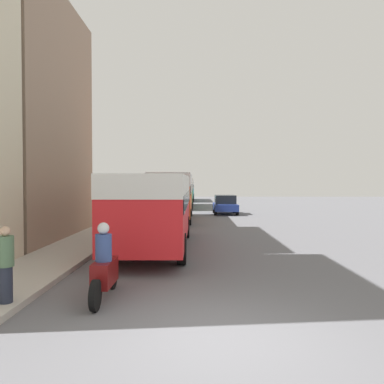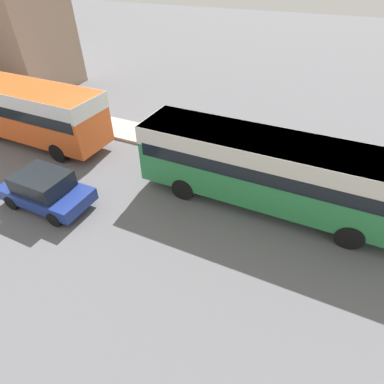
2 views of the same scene
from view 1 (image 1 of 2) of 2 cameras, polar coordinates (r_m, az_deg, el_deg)
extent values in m
plane|color=slate|center=(6.77, 4.40, -21.25)|extent=(120.00, 120.00, 0.00)
cube|color=gray|center=(18.99, -26.54, 9.89)|extent=(5.52, 8.12, 10.86)
cube|color=red|center=(14.73, -5.55, -2.14)|extent=(2.45, 9.13, 2.35)
cube|color=white|center=(14.70, -5.56, 1.06)|extent=(2.48, 9.18, 0.71)
cube|color=black|center=(14.71, -5.56, -1.00)|extent=(2.50, 8.77, 0.52)
cylinder|color=black|center=(17.78, -8.19, -5.32)|extent=(0.28, 1.00, 1.00)
cylinder|color=black|center=(17.58, -0.87, -5.38)|extent=(0.28, 1.00, 1.00)
cylinder|color=black|center=(12.27, -12.29, -8.44)|extent=(0.28, 1.00, 1.00)
cylinder|color=black|center=(11.98, -1.58, -8.66)|extent=(0.28, 1.00, 1.00)
cube|color=#EA5B23|center=(25.48, -2.94, -0.23)|extent=(2.50, 9.12, 2.66)
cube|color=white|center=(25.46, -2.94, 1.87)|extent=(2.53, 9.17, 0.80)
cube|color=black|center=(25.47, -2.94, 0.52)|extent=(2.55, 8.75, 0.59)
cylinder|color=black|center=(28.45, -4.90, -2.73)|extent=(0.28, 1.00, 1.00)
cylinder|color=black|center=(28.32, -0.26, -2.74)|extent=(0.28, 1.00, 1.00)
cylinder|color=black|center=(22.85, -6.27, -3.78)|extent=(0.28, 1.00, 1.00)
cylinder|color=black|center=(22.69, -0.47, -3.81)|extent=(0.28, 1.00, 1.00)
cube|color=#2D8447|center=(38.72, -1.68, 0.29)|extent=(2.41, 10.70, 2.54)
cube|color=silver|center=(38.71, -1.68, 1.61)|extent=(2.44, 10.75, 0.76)
cube|color=black|center=(38.71, -1.68, 0.76)|extent=(2.46, 10.27, 0.56)
cylinder|color=black|center=(42.13, -3.01, -1.33)|extent=(0.28, 1.00, 1.00)
cylinder|color=black|center=(42.05, 0.01, -1.34)|extent=(0.28, 1.00, 1.00)
cylinder|color=black|center=(35.52, -3.68, -1.87)|extent=(0.28, 1.00, 1.00)
cylinder|color=black|center=(35.43, -0.10, -1.88)|extent=(0.28, 1.00, 1.00)
cube|color=teal|center=(52.14, -1.09, 0.55)|extent=(2.44, 9.90, 2.42)
cube|color=white|center=(52.13, -1.09, 1.48)|extent=(2.46, 9.95, 0.73)
cube|color=black|center=(52.14, -1.09, 0.89)|extent=(2.49, 9.51, 0.53)
cylinder|color=black|center=(55.29, -2.15, -0.64)|extent=(0.28, 1.00, 1.00)
cylinder|color=black|center=(55.22, 0.17, -0.65)|extent=(0.28, 1.00, 1.00)
cylinder|color=black|center=(49.16, -2.50, -0.92)|extent=(0.28, 1.00, 1.00)
cylinder|color=black|center=(49.09, 0.11, -0.92)|extent=(0.28, 1.00, 1.00)
cube|color=maroon|center=(8.78, -13.15, -11.85)|extent=(0.38, 1.10, 0.55)
cylinder|color=black|center=(9.60, -11.97, -12.36)|extent=(0.10, 0.64, 0.64)
cylinder|color=black|center=(8.10, -14.53, -15.02)|extent=(0.12, 0.64, 0.64)
cylinder|color=#33477F|center=(8.57, -13.33, -8.26)|extent=(0.36, 0.36, 0.60)
sphere|color=silver|center=(8.50, -13.35, -5.40)|extent=(0.26, 0.26, 0.26)
cube|color=navy|center=(30.55, 5.07, -2.27)|extent=(1.84, 3.82, 0.53)
cube|color=black|center=(30.51, 5.08, -1.12)|extent=(1.62, 2.10, 0.70)
cylinder|color=black|center=(31.69, 3.38, -2.61)|extent=(0.22, 0.64, 0.64)
cylinder|color=black|center=(31.82, 6.43, -2.60)|extent=(0.22, 0.64, 0.64)
cylinder|color=black|center=(29.33, 3.60, -2.95)|extent=(0.22, 0.64, 0.64)
cylinder|color=black|center=(29.47, 6.89, -2.94)|extent=(0.22, 0.64, 0.64)
cylinder|color=#232838|center=(8.74, -26.50, -12.52)|extent=(0.26, 0.26, 0.75)
cylinder|color=#4C6B4C|center=(8.60, -26.56, -8.09)|extent=(0.33, 0.33, 0.62)
sphere|color=tan|center=(8.54, -26.59, -5.36)|extent=(0.20, 0.20, 0.20)
cylinder|color=#232838|center=(48.79, -5.20, -0.87)|extent=(0.34, 0.34, 0.83)
cylinder|color=gray|center=(48.76, -5.21, 0.02)|extent=(0.43, 0.43, 0.69)
sphere|color=tan|center=(48.75, -5.21, 0.56)|extent=(0.22, 0.22, 0.22)
camera|label=2|loc=(41.36, 12.87, 9.51)|focal=28.00mm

